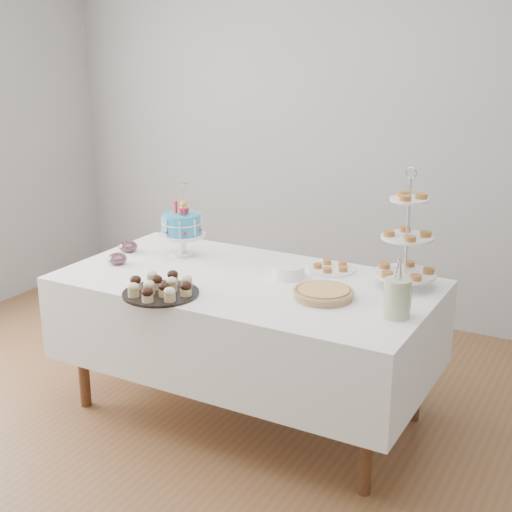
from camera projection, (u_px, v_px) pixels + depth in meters
The scene contains 12 objects.
floor at pixel (218, 438), 3.65m from camera, with size 5.00×5.00×0.00m, color brown.
walls at pixel (213, 178), 3.25m from camera, with size 5.04×4.04×2.70m.
table at pixel (246, 320), 3.74m from camera, with size 1.92×1.02×0.77m.
birthday_cake at pixel (182, 236), 4.03m from camera, with size 0.27×0.27×0.42m.
cupcake_tray at pixel (161, 286), 3.44m from camera, with size 0.37×0.37×0.09m.
pie at pixel (323, 293), 3.40m from camera, with size 0.30×0.30×0.05m.
tiered_stand at pixel (407, 238), 3.49m from camera, with size 0.31×0.31×0.60m.
plate_stack at pixel (289, 272), 3.68m from camera, with size 0.17×0.17×0.06m.
pastry_plate at pixel (331, 268), 3.80m from camera, with size 0.25×0.25×0.04m.
jam_bowl_a at pixel (117, 259), 3.90m from camera, with size 0.11×0.11×0.06m.
jam_bowl_b at pixel (128, 246), 4.13m from camera, with size 0.11×0.11×0.07m.
utensil_pitcher at pixel (397, 297), 3.15m from camera, with size 0.13×0.12×0.27m.
Camera 1 is at (1.73, -2.71, 1.98)m, focal length 50.00 mm.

